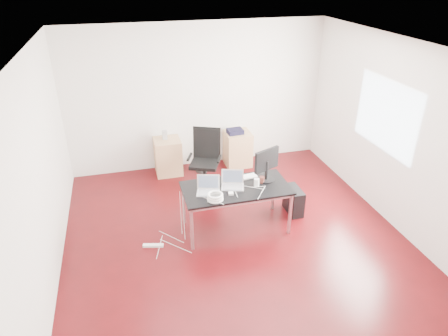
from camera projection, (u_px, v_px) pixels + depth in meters
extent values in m
plane|color=#380609|center=(233.00, 233.00, 6.16)|extent=(5.00, 5.00, 0.00)
plane|color=silver|center=(236.00, 47.00, 4.87)|extent=(5.00, 5.00, 0.00)
plane|color=silver|center=(198.00, 97.00, 7.66)|extent=(5.00, 0.00, 5.00)
plane|color=silver|center=(317.00, 271.00, 3.37)|extent=(5.00, 0.00, 5.00)
plane|color=silver|center=(41.00, 172.00, 4.94)|extent=(0.00, 5.00, 5.00)
plane|color=silver|center=(391.00, 133.00, 6.08)|extent=(0.00, 5.00, 5.00)
plane|color=white|center=(385.00, 116.00, 6.16)|extent=(0.00, 1.50, 1.50)
cube|color=black|center=(236.00, 188.00, 5.95)|extent=(1.60, 0.80, 0.03)
cube|color=silver|center=(192.00, 229.00, 5.65)|extent=(0.04, 0.04, 0.70)
cube|color=silver|center=(184.00, 204.00, 6.25)|extent=(0.04, 0.04, 0.70)
cube|color=silver|center=(290.00, 214.00, 5.99)|extent=(0.04, 0.04, 0.70)
cube|color=silver|center=(273.00, 191.00, 6.59)|extent=(0.04, 0.04, 0.70)
cylinder|color=black|center=(205.00, 177.00, 7.26)|extent=(0.06, 0.06, 0.47)
cube|color=black|center=(204.00, 164.00, 7.14)|extent=(0.62, 0.61, 0.06)
cube|color=black|center=(206.00, 143.00, 7.19)|extent=(0.46, 0.27, 0.55)
cube|color=#AC8056|center=(168.00, 156.00, 7.75)|extent=(0.50, 0.50, 0.70)
cube|color=#AC8056|center=(238.00, 149.00, 8.08)|extent=(0.50, 0.50, 0.70)
cube|color=black|center=(294.00, 200.00, 6.58)|extent=(0.20, 0.45, 0.44)
cylinder|color=black|center=(202.00, 165.00, 7.89)|extent=(0.28, 0.28, 0.28)
cube|color=white|center=(153.00, 245.00, 5.85)|extent=(0.31, 0.13, 0.04)
cube|color=silver|center=(208.00, 193.00, 5.79)|extent=(0.38, 0.31, 0.01)
cube|color=silver|center=(209.00, 182.00, 5.83)|extent=(0.33, 0.14, 0.22)
cube|color=#475166|center=(209.00, 182.00, 5.83)|extent=(0.29, 0.12, 0.18)
cube|color=silver|center=(233.00, 187.00, 5.93)|extent=(0.38, 0.32, 0.01)
cube|color=silver|center=(233.00, 177.00, 5.98)|extent=(0.33, 0.14, 0.22)
cube|color=#475166|center=(233.00, 177.00, 5.97)|extent=(0.29, 0.12, 0.18)
cylinder|color=black|center=(266.00, 179.00, 6.14)|extent=(0.26, 0.26, 0.02)
cylinder|color=black|center=(266.00, 170.00, 6.07)|extent=(0.05, 0.05, 0.30)
cube|color=black|center=(267.00, 160.00, 6.00)|extent=(0.43, 0.23, 0.34)
cube|color=#475166|center=(266.00, 159.00, 6.03)|extent=(0.36, 0.16, 0.29)
cube|color=white|center=(243.00, 178.00, 6.19)|extent=(0.45, 0.19, 0.02)
cylinder|color=white|center=(257.00, 182.00, 5.96)|extent=(0.10, 0.10, 0.12)
cylinder|color=#4F211B|center=(262.00, 180.00, 6.05)|extent=(0.08, 0.08, 0.10)
torus|color=white|center=(215.00, 199.00, 5.62)|extent=(0.24, 0.24, 0.04)
torus|color=white|center=(215.00, 197.00, 5.60)|extent=(0.23, 0.23, 0.04)
torus|color=white|center=(215.00, 195.00, 5.59)|extent=(0.22, 0.22, 0.04)
cube|color=white|center=(231.00, 193.00, 5.76)|extent=(0.08, 0.08, 0.03)
cube|color=#9E9E9E|center=(165.00, 135.00, 7.59)|extent=(0.09, 0.08, 0.18)
cube|color=black|center=(235.00, 131.00, 7.86)|extent=(0.31, 0.26, 0.09)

